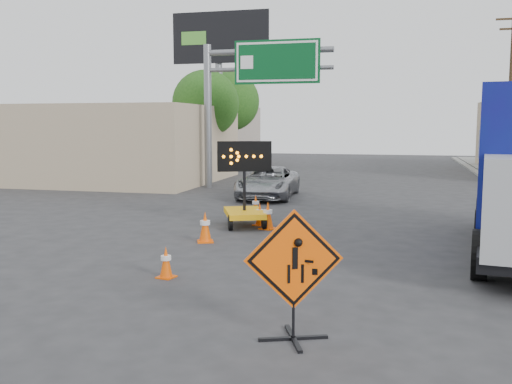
% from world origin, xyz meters
% --- Properties ---
extents(ground, '(100.00, 100.00, 0.00)m').
position_xyz_m(ground, '(0.00, 0.00, 0.00)').
color(ground, '#2D2D30').
rests_on(ground, ground).
extents(storefront_left_near, '(14.00, 10.00, 4.00)m').
position_xyz_m(storefront_left_near, '(-14.00, 20.00, 2.00)').
color(storefront_left_near, tan).
rests_on(storefront_left_near, ground).
extents(storefront_left_far, '(12.00, 10.00, 4.40)m').
position_xyz_m(storefront_left_far, '(-15.00, 34.00, 2.20)').
color(storefront_left_far, '#A9988C').
rests_on(storefront_left_far, ground).
extents(highway_gantry, '(6.18, 0.38, 6.90)m').
position_xyz_m(highway_gantry, '(-4.43, 17.96, 5.07)').
color(highway_gantry, slate).
rests_on(highway_gantry, ground).
extents(billboard, '(6.10, 0.54, 9.85)m').
position_xyz_m(billboard, '(-8.35, 25.87, 7.35)').
color(billboard, slate).
rests_on(billboard, ground).
extents(utility_pole_far, '(1.80, 0.26, 9.00)m').
position_xyz_m(utility_pole_far, '(8.00, 24.00, 4.68)').
color(utility_pole_far, '#432C1C').
rests_on(utility_pole_far, ground).
extents(tree_left_near, '(3.71, 3.71, 6.03)m').
position_xyz_m(tree_left_near, '(-8.00, 22.00, 4.16)').
color(tree_left_near, '#432C1C').
rests_on(tree_left_near, ground).
extents(tree_left_far, '(4.10, 4.10, 6.66)m').
position_xyz_m(tree_left_far, '(-9.00, 30.00, 4.60)').
color(tree_left_far, '#432C1C').
rests_on(tree_left_far, ground).
extents(construction_sign, '(1.34, 0.97, 1.89)m').
position_xyz_m(construction_sign, '(1.06, -0.46, 1.00)').
color(construction_sign, black).
rests_on(construction_sign, ground).
extents(arrow_board, '(1.69, 2.08, 2.56)m').
position_xyz_m(arrow_board, '(-2.01, 8.15, 0.58)').
color(arrow_board, '#FEB20E').
rests_on(arrow_board, ground).
extents(pickup_truck, '(2.35, 4.75, 1.30)m').
position_xyz_m(pickup_truck, '(-2.81, 14.87, 0.65)').
color(pickup_truck, '#9FA1A6').
rests_on(pickup_truck, ground).
extents(cone_a, '(0.39, 0.39, 0.64)m').
position_xyz_m(cone_a, '(-2.02, 2.19, 0.32)').
color(cone_a, '#FC5505').
rests_on(cone_a, ground).
extents(cone_b, '(0.53, 0.53, 0.81)m').
position_xyz_m(cone_b, '(-2.40, 5.67, 0.40)').
color(cone_b, '#FC5505').
rests_on(cone_b, ground).
extents(cone_c, '(0.53, 0.53, 0.82)m').
position_xyz_m(cone_c, '(-1.22, 7.86, 0.41)').
color(cone_c, '#FC5505').
rests_on(cone_c, ground).
extents(cone_d, '(0.45, 0.45, 0.69)m').
position_xyz_m(cone_d, '(-1.60, 8.42, 0.35)').
color(cone_d, '#FC5505').
rests_on(cone_d, ground).
extents(cone_e, '(0.38, 0.38, 0.71)m').
position_xyz_m(cone_e, '(-2.15, 10.13, 0.35)').
color(cone_e, '#FC5505').
rests_on(cone_e, ground).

